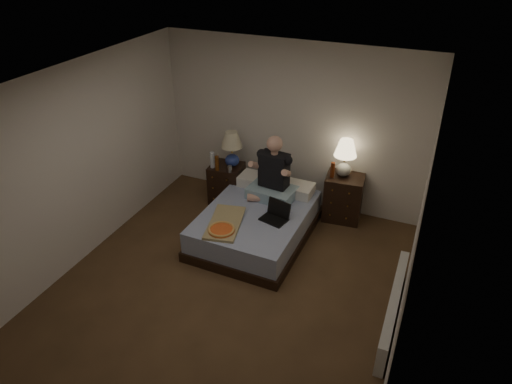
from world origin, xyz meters
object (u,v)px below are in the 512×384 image
at_px(soda_can, 230,169).
at_px(radiator, 393,308).
at_px(pizza_box, 221,230).
at_px(nightstand_left, 227,183).
at_px(nightstand_right, 343,197).
at_px(water_bottle, 212,160).
at_px(person, 273,169).
at_px(lamp_left, 232,149).
at_px(lamp_right, 345,158).
at_px(laptop, 274,213).
at_px(beer_bottle_right, 333,170).
at_px(bed, 256,224).
at_px(beer_bottle_left, 217,163).

height_order(soda_can, radiator, soda_can).
bearing_deg(pizza_box, nightstand_left, 101.69).
xyz_separation_m(nightstand_right, soda_can, (-1.65, -0.43, 0.33)).
distance_m(water_bottle, person, 1.06).
height_order(lamp_left, lamp_right, lamp_right).
height_order(nightstand_left, laptop, laptop).
height_order(nightstand_right, soda_can, soda_can).
bearing_deg(radiator, lamp_left, 149.23).
distance_m(nightstand_left, pizza_box, 1.50).
xyz_separation_m(nightstand_left, soda_can, (0.15, -0.17, 0.37)).
height_order(water_bottle, beer_bottle_right, beer_bottle_right).
height_order(person, radiator, person).
bearing_deg(nightstand_left, bed, -47.24).
xyz_separation_m(lamp_left, pizza_box, (0.51, -1.39, -0.43)).
relative_size(bed, lamp_right, 3.15).
relative_size(lamp_left, radiator, 0.35).
relative_size(soda_can, beer_bottle_left, 0.43).
relative_size(beer_bottle_right, radiator, 0.14).
bearing_deg(lamp_left, laptop, -40.49).
relative_size(nightstand_right, soda_can, 6.99).
height_order(lamp_left, water_bottle, lamp_left).
bearing_deg(lamp_right, nightstand_right, 0.00).
bearing_deg(beer_bottle_left, person, -7.09).
bearing_deg(lamp_left, soda_can, -74.73).
bearing_deg(lamp_right, radiator, -60.23).
distance_m(nightstand_right, beer_bottle_left, 1.94).
height_order(bed, lamp_left, lamp_left).
bearing_deg(laptop, soda_can, 159.06).
relative_size(nightstand_left, pizza_box, 0.83).
xyz_separation_m(nightstand_left, water_bottle, (-0.16, -0.13, 0.44)).
height_order(water_bottle, pizza_box, water_bottle).
height_order(nightstand_right, beer_bottle_left, beer_bottle_left).
height_order(nightstand_left, person, person).
height_order(bed, person, person).
height_order(lamp_left, person, person).
bearing_deg(pizza_box, soda_can, 98.74).
xyz_separation_m(soda_can, beer_bottle_right, (1.47, 0.33, 0.13)).
height_order(water_bottle, soda_can, water_bottle).
bearing_deg(radiator, laptop, 156.21).
relative_size(nightstand_left, beer_bottle_left, 2.75).
bearing_deg(person, beer_bottle_right, 37.93).
relative_size(beer_bottle_left, person, 0.25).
relative_size(lamp_right, laptop, 1.65).
height_order(nightstand_right, lamp_right, lamp_right).
relative_size(nightstand_left, nightstand_right, 0.91).
height_order(lamp_right, soda_can, lamp_right).
distance_m(person, radiator, 2.43).
distance_m(bed, soda_can, 0.98).
height_order(beer_bottle_left, laptop, beer_bottle_left).
height_order(nightstand_left, beer_bottle_left, beer_bottle_left).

